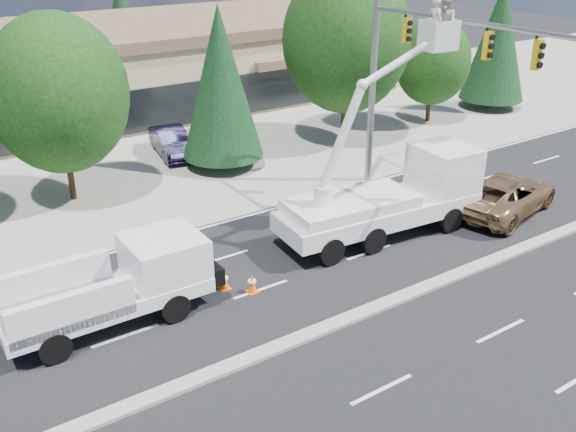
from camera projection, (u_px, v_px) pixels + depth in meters
ground at (314, 334)px, 20.24m from camera, size 140.00×140.00×0.00m
concrete_apron at (101, 157)px, 35.30m from camera, size 140.00×22.00×0.01m
road_median at (314, 332)px, 20.22m from camera, size 120.00×0.55×0.12m
strip_mall at (44, 73)px, 41.62m from camera, size 50.40×15.40×5.50m
tree_front_d at (58, 94)px, 27.92m from camera, size 6.13×6.13×8.51m
tree_front_e at (221, 83)px, 32.20m from camera, size 4.20×4.20×8.28m
tree_front_f at (346, 39)px, 35.67m from camera, size 7.18×7.18×9.96m
tree_front_g at (433, 61)px, 40.06m from camera, size 4.71×4.71×6.54m
tree_front_h at (498, 40)px, 42.78m from camera, size 4.31×4.31×8.50m
tree_back_c at (122, 19)px, 55.19m from camera, size 3.91×3.91×7.71m
signal_mast at (407, 66)px, 28.08m from camera, size 2.76×10.16×9.00m
utility_pickup at (120, 291)px, 20.60m from camera, size 6.58×2.64×2.52m
bucket_truck at (396, 187)px, 26.09m from camera, size 8.89×3.47×9.41m
traffic_cone_b at (224, 280)px, 22.57m from camera, size 0.40×0.40×0.70m
traffic_cone_c at (252, 283)px, 22.37m from camera, size 0.40×0.40×0.70m
minivan at (506, 195)px, 28.33m from camera, size 6.38×3.99×1.65m
parked_car_east at (172, 142)px, 35.32m from camera, size 2.34×4.75×1.50m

